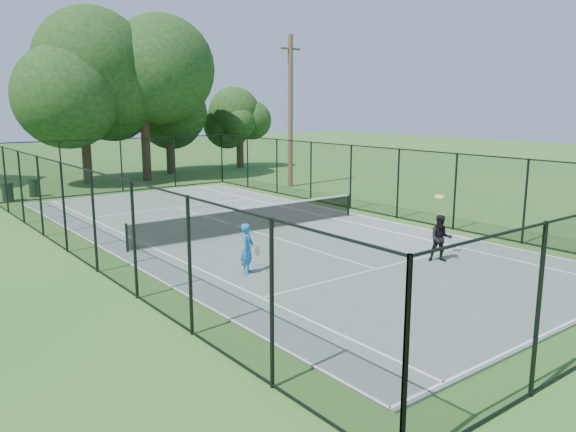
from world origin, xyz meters
TOP-DOWN VIEW (x-y plane):
  - ground at (0.00, 0.00)m, footprint 120.00×120.00m
  - tennis_court at (0.00, 0.00)m, footprint 11.00×24.00m
  - tennis_net at (0.00, 0.00)m, footprint 10.08×0.08m
  - fence at (0.00, 0.00)m, footprint 13.10×26.10m
  - tree_near_left at (-0.34, 17.72)m, footprint 7.07×7.07m
  - tree_near_mid at (3.17, 16.83)m, footprint 7.01×7.01m
  - tree_near_right at (6.08, 19.37)m, footprint 5.17×5.17m
  - tree_far_right at (12.10, 19.55)m, footprint 3.99×3.99m
  - trash_bin_left at (-5.78, 13.65)m, footprint 0.58×0.58m
  - trash_bin_right at (-4.35, 14.25)m, footprint 0.58×0.58m
  - utility_pole at (8.82, 9.00)m, footprint 1.40×0.30m
  - player_blue at (-3.20, -4.41)m, footprint 0.90×0.60m
  - player_black at (2.18, -7.00)m, footprint 1.06×0.93m

SIDE VIEW (x-z plane):
  - ground at x=0.00m, z-range 0.00..0.00m
  - tennis_court at x=0.00m, z-range 0.00..0.06m
  - trash_bin_left at x=-5.78m, z-range 0.01..0.94m
  - trash_bin_right at x=-4.35m, z-range 0.01..0.97m
  - tennis_net at x=0.00m, z-range 0.10..1.05m
  - player_blue at x=-3.20m, z-range 0.06..1.51m
  - player_black at x=2.18m, z-range -0.22..1.80m
  - fence at x=0.00m, z-range 0.00..3.00m
  - tree_far_right at x=12.10m, z-range 0.62..5.90m
  - utility_pole at x=8.82m, z-range 0.06..8.82m
  - tree_near_right at x=6.08m, z-range 0.96..8.09m
  - tree_near_mid at x=3.17m, z-range 1.07..10.23m
  - tree_near_left at x=-0.34m, z-range 1.06..10.28m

